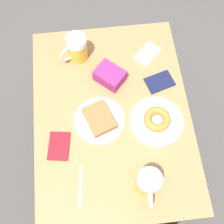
# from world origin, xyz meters

# --- Properties ---
(ground_plane) EXTENTS (8.00, 8.00, 0.00)m
(ground_plane) POSITION_xyz_m (0.00, 0.00, 0.00)
(ground_plane) COLOR #474442
(table) EXTENTS (0.69, 0.96, 0.76)m
(table) POSITION_xyz_m (0.00, 0.00, 0.68)
(table) COLOR #997044
(table) RESTS_ON ground_plane
(plate_with_cake) EXTENTS (0.22, 0.22, 0.04)m
(plate_with_cake) POSITION_xyz_m (0.06, 0.03, 0.77)
(plate_with_cake) COLOR silver
(plate_with_cake) RESTS_ON table
(plate_with_donut) EXTENTS (0.23, 0.23, 0.05)m
(plate_with_donut) POSITION_xyz_m (-0.19, 0.06, 0.77)
(plate_with_donut) COLOR silver
(plate_with_donut) RESTS_ON table
(beer_mug_left) EXTENTS (0.13, 0.10, 0.14)m
(beer_mug_left) POSITION_xyz_m (0.13, -0.32, 0.83)
(beer_mug_left) COLOR gold
(beer_mug_left) RESTS_ON table
(beer_mug_center) EXTENTS (0.09, 0.14, 0.14)m
(beer_mug_center) POSITION_xyz_m (-0.10, 0.34, 0.83)
(beer_mug_center) COLOR gold
(beer_mug_center) RESTS_ON table
(napkin_folded) EXTENTS (0.14, 0.14, 0.00)m
(napkin_folded) POSITION_xyz_m (-0.21, -0.30, 0.76)
(napkin_folded) COLOR white
(napkin_folded) RESTS_ON table
(fork) EXTENTS (0.03, 0.17, 0.00)m
(fork) POSITION_xyz_m (0.16, 0.30, 0.76)
(fork) COLOR silver
(fork) RESTS_ON table
(passport_near_edge) EXTENTS (0.15, 0.12, 0.01)m
(passport_near_edge) POSITION_xyz_m (-0.24, -0.13, 0.76)
(passport_near_edge) COLOR #141938
(passport_near_edge) RESTS_ON table
(passport_far_edge) EXTENTS (0.11, 0.14, 0.01)m
(passport_far_edge) POSITION_xyz_m (0.24, 0.12, 0.76)
(passport_far_edge) COLOR maroon
(passport_far_edge) RESTS_ON table
(blue_pouch) EXTENTS (0.16, 0.16, 0.07)m
(blue_pouch) POSITION_xyz_m (-0.01, -0.18, 0.79)
(blue_pouch) COLOR #8C2366
(blue_pouch) RESTS_ON table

